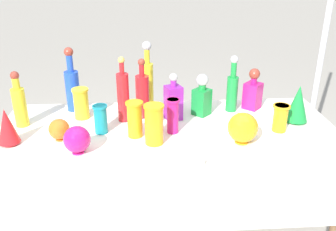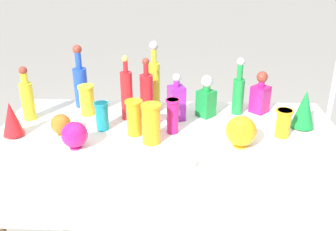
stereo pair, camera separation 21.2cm
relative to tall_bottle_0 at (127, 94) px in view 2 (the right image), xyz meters
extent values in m
cube|color=white|center=(0.26, -0.17, -0.18)|extent=(1.98, 0.93, 0.03)
cube|color=white|center=(0.26, -0.64, -0.33)|extent=(1.98, 0.01, 0.33)
cylinder|color=brown|center=(-0.63, -0.54, -0.56)|extent=(0.04, 0.04, 0.73)
cylinder|color=brown|center=(-0.63, 0.19, -0.56)|extent=(0.04, 0.04, 0.73)
cylinder|color=brown|center=(1.15, 0.19, -0.56)|extent=(0.04, 0.04, 0.73)
cylinder|color=red|center=(0.00, 0.00, -0.01)|extent=(0.07, 0.07, 0.30)
cylinder|color=red|center=(0.00, 0.00, 0.17)|extent=(0.03, 0.03, 0.07)
sphere|color=gold|center=(0.00, 0.00, 0.22)|extent=(0.04, 0.04, 0.04)
cylinder|color=yellow|center=(-0.60, -0.03, -0.05)|extent=(0.08, 0.08, 0.23)
cylinder|color=yellow|center=(-0.60, -0.03, 0.10)|extent=(0.04, 0.04, 0.07)
sphere|color=maroon|center=(-0.60, -0.03, 0.15)|extent=(0.05, 0.05, 0.05)
cylinder|color=#198C38|center=(0.69, 0.11, -0.05)|extent=(0.07, 0.07, 0.23)
cylinder|color=#198C38|center=(0.69, 0.11, 0.11)|extent=(0.04, 0.04, 0.10)
sphere|color=#B2B2B7|center=(0.69, 0.11, 0.18)|extent=(0.05, 0.05, 0.05)
cylinder|color=yellow|center=(0.15, 0.22, -0.02)|extent=(0.08, 0.08, 0.29)
cylinder|color=yellow|center=(0.15, 0.22, 0.18)|extent=(0.04, 0.04, 0.10)
sphere|color=#B2B2B7|center=(0.15, 0.22, 0.24)|extent=(0.06, 0.06, 0.06)
cylinder|color=blue|center=(-0.33, 0.19, -0.03)|extent=(0.09, 0.09, 0.26)
cylinder|color=blue|center=(-0.33, 0.19, 0.15)|extent=(0.04, 0.04, 0.11)
sphere|color=maroon|center=(-0.33, 0.19, 0.22)|extent=(0.06, 0.06, 0.06)
cylinder|color=red|center=(0.12, 0.05, -0.03)|extent=(0.08, 0.08, 0.26)
cylinder|color=red|center=(0.12, 0.05, 0.14)|extent=(0.03, 0.03, 0.07)
sphere|color=maroon|center=(0.12, 0.05, 0.19)|extent=(0.04, 0.04, 0.04)
cube|color=purple|center=(0.30, 0.00, -0.06)|extent=(0.12, 0.12, 0.21)
cylinder|color=purple|center=(0.30, 0.00, 0.07)|extent=(0.04, 0.04, 0.04)
sphere|color=#B2B2B7|center=(0.30, 0.00, 0.11)|extent=(0.05, 0.05, 0.05)
cube|color=#198C38|center=(0.48, 0.06, -0.08)|extent=(0.13, 0.13, 0.17)
cylinder|color=#198C38|center=(0.48, 0.06, 0.02)|extent=(0.05, 0.05, 0.04)
sphere|color=#B2B2B7|center=(0.48, 0.06, 0.07)|extent=(0.08, 0.08, 0.08)
cube|color=#C61972|center=(0.83, 0.14, -0.08)|extent=(0.14, 0.14, 0.17)
cylinder|color=#C61972|center=(0.83, 0.14, 0.03)|extent=(0.04, 0.04, 0.04)
sphere|color=maroon|center=(0.83, 0.14, 0.07)|extent=(0.07, 0.07, 0.07)
cylinder|color=yellow|center=(-0.26, 0.05, -0.07)|extent=(0.09, 0.09, 0.19)
cylinder|color=yellow|center=(-0.26, 0.05, 0.02)|extent=(0.10, 0.10, 0.01)
cylinder|color=orange|center=(0.17, -0.31, -0.05)|extent=(0.10, 0.10, 0.22)
cylinder|color=orange|center=(0.17, -0.31, 0.05)|extent=(0.11, 0.11, 0.01)
cylinder|color=orange|center=(0.90, -0.21, -0.08)|extent=(0.08, 0.08, 0.16)
cylinder|color=orange|center=(0.90, -0.21, -0.01)|extent=(0.10, 0.10, 0.01)
cylinder|color=#C61972|center=(0.28, -0.18, -0.06)|extent=(0.07, 0.07, 0.20)
cylinder|color=#C61972|center=(0.28, -0.18, 0.03)|extent=(0.08, 0.08, 0.01)
cylinder|color=orange|center=(0.07, -0.22, -0.06)|extent=(0.08, 0.08, 0.20)
cylinder|color=orange|center=(0.07, -0.22, 0.04)|extent=(0.10, 0.10, 0.01)
cylinder|color=teal|center=(-0.12, -0.16, -0.08)|extent=(0.07, 0.07, 0.17)
cylinder|color=teal|center=(-0.12, -0.16, 0.00)|extent=(0.08, 0.08, 0.01)
cylinder|color=#198C38|center=(1.04, -0.09, -0.16)|extent=(0.07, 0.07, 0.01)
cone|color=#198C38|center=(1.04, -0.09, -0.04)|extent=(0.14, 0.14, 0.22)
cylinder|color=red|center=(-0.60, -0.27, -0.16)|extent=(0.07, 0.07, 0.01)
cone|color=red|center=(-0.60, -0.27, -0.05)|extent=(0.12, 0.12, 0.19)
cylinder|color=orange|center=(0.65, -0.34, -0.16)|extent=(0.07, 0.07, 0.01)
sphere|color=orange|center=(0.65, -0.34, -0.07)|extent=(0.16, 0.16, 0.16)
cylinder|color=#C61972|center=(-0.22, -0.39, -0.16)|extent=(0.06, 0.06, 0.01)
sphere|color=#C61972|center=(-0.22, -0.39, -0.09)|extent=(0.14, 0.14, 0.14)
cylinder|color=orange|center=(-0.34, -0.24, -0.16)|extent=(0.05, 0.05, 0.01)
sphere|color=orange|center=(-0.34, -0.24, -0.10)|extent=(0.11, 0.11, 0.11)
cube|color=white|center=(0.38, -0.56, -0.14)|extent=(0.06, 0.02, 0.04)
cube|color=tan|center=(0.59, 1.02, -0.78)|extent=(0.51, 0.41, 0.29)
cube|color=tan|center=(0.59, 1.11, -0.59)|extent=(0.40, 0.18, 0.09)
cube|color=tan|center=(0.34, 0.76, -0.74)|extent=(0.54, 0.45, 0.37)
cube|color=tan|center=(0.34, 0.87, -0.51)|extent=(0.44, 0.14, 0.09)
cylinder|color=#333338|center=(1.44, 0.52, -0.90)|extent=(0.18, 0.18, 0.04)
camera|label=1|loc=(0.13, -2.10, 0.80)|focal=40.00mm
camera|label=2|loc=(0.34, -2.11, 0.80)|focal=40.00mm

